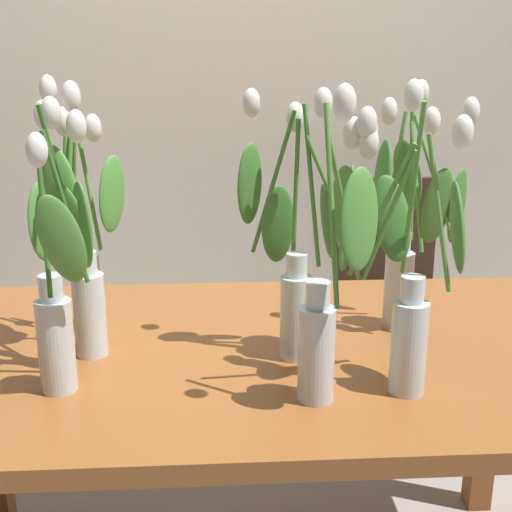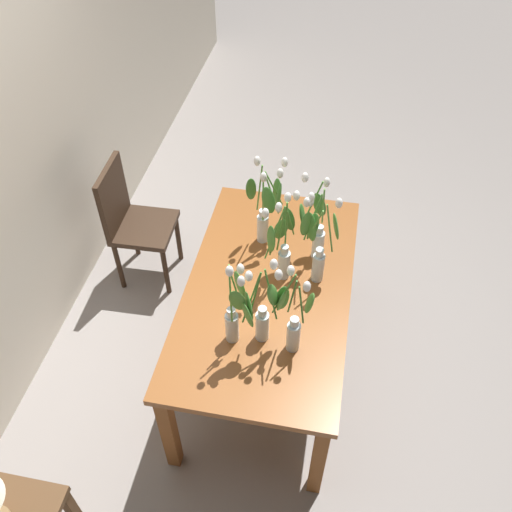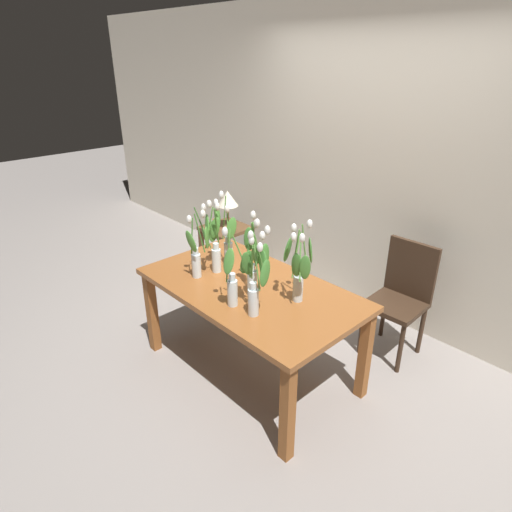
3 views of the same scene
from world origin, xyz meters
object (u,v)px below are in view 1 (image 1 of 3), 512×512
at_px(tulip_vase_2, 61,282).
at_px(tulip_vase_4, 410,232).
at_px(tulip_vase_6, 328,301).
at_px(tulip_vase_3, 76,263).
at_px(dining_chair, 391,284).
at_px(dining_table, 250,382).
at_px(tulip_vase_5, 401,275).
at_px(tulip_vase_1, 300,252).
at_px(tulip_vase_0, 84,252).

bearing_deg(tulip_vase_2, tulip_vase_4, 19.11).
xyz_separation_m(tulip_vase_2, tulip_vase_6, (0.49, -0.08, -0.02)).
bearing_deg(tulip_vase_2, tulip_vase_3, 91.37).
xyz_separation_m(tulip_vase_4, dining_chair, (0.24, 0.97, -0.45)).
bearing_deg(dining_chair, dining_table, -120.29).
distance_m(dining_table, tulip_vase_5, 0.47).
height_order(dining_table, tulip_vase_1, tulip_vase_1).
relative_size(tulip_vase_1, tulip_vase_5, 0.97).
bearing_deg(tulip_vase_0, dining_table, -16.21).
distance_m(tulip_vase_6, dining_chair, 1.45).
height_order(tulip_vase_5, dining_chair, tulip_vase_5).
bearing_deg(tulip_vase_6, tulip_vase_5, 16.22).
height_order(dining_table, tulip_vase_3, tulip_vase_3).
relative_size(tulip_vase_0, tulip_vase_5, 1.01).
distance_m(tulip_vase_1, dining_chair, 1.29).
bearing_deg(tulip_vase_2, tulip_vase_0, 92.69).
xyz_separation_m(tulip_vase_4, tulip_vase_5, (-0.10, -0.29, -0.01)).
bearing_deg(dining_chair, tulip_vase_0, -136.35).
xyz_separation_m(tulip_vase_0, dining_chair, (0.99, 0.94, -0.41)).
bearing_deg(tulip_vase_3, tulip_vase_4, 8.22).
distance_m(tulip_vase_2, tulip_vase_5, 0.63).
relative_size(tulip_vase_5, dining_chair, 0.62).
distance_m(tulip_vase_1, tulip_vase_6, 0.21).
distance_m(dining_table, dining_chair, 1.22).
bearing_deg(tulip_vase_5, dining_table, 142.25).
relative_size(tulip_vase_1, tulip_vase_2, 0.98).
bearing_deg(tulip_vase_5, tulip_vase_3, 163.58).
height_order(tulip_vase_1, tulip_vase_3, tulip_vase_1).
distance_m(tulip_vase_3, tulip_vase_4, 0.74).
relative_size(dining_table, tulip_vase_3, 2.94).
distance_m(tulip_vase_0, tulip_vase_6, 0.62).
relative_size(dining_table, tulip_vase_1, 2.86).
distance_m(tulip_vase_4, dining_chair, 1.09).
bearing_deg(tulip_vase_3, dining_table, 3.44).
bearing_deg(tulip_vase_0, dining_chair, 43.65).
bearing_deg(tulip_vase_6, tulip_vase_1, 97.47).
xyz_separation_m(dining_table, tulip_vase_5, (0.27, -0.21, 0.32)).
distance_m(tulip_vase_1, tulip_vase_3, 0.47).
xyz_separation_m(dining_table, tulip_vase_6, (0.13, -0.25, 0.28)).
bearing_deg(dining_table, tulip_vase_6, -63.02).
xyz_separation_m(tulip_vase_0, tulip_vase_1, (0.47, -0.16, 0.04)).
distance_m(tulip_vase_0, dining_chair, 1.42).
relative_size(tulip_vase_3, tulip_vase_6, 0.96).
bearing_deg(dining_table, tulip_vase_2, -154.85).
height_order(tulip_vase_0, dining_chair, tulip_vase_0).
relative_size(tulip_vase_6, dining_chair, 0.61).
relative_size(tulip_vase_4, tulip_vase_5, 0.99).
xyz_separation_m(tulip_vase_6, dining_chair, (0.49, 1.30, -0.41)).
distance_m(dining_table, tulip_vase_2, 0.50).
bearing_deg(dining_chair, tulip_vase_3, -132.36).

